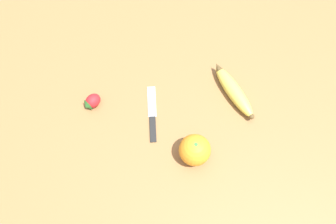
{
  "coord_description": "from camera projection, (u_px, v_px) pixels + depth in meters",
  "views": [
    {
      "loc": [
        0.06,
        0.46,
        0.8
      ],
      "look_at": [
        0.05,
        0.09,
        0.03
      ],
      "focal_mm": 35.0,
      "sensor_mm": 36.0,
      "label": 1
    }
  ],
  "objects": [
    {
      "name": "ground_plane",
      "position": [
        187.0,
        88.0,
        0.92
      ],
      "size": [
        3.0,
        3.0,
        0.0
      ],
      "primitive_type": "plane",
      "color": "olive"
    },
    {
      "name": "banana",
      "position": [
        233.0,
        91.0,
        0.89
      ],
      "size": [
        0.11,
        0.18,
        0.04
      ],
      "rotation": [
        0.0,
        0.0,
        5.17
      ],
      "color": "#DBCC4C",
      "rests_on": "ground_plane"
    },
    {
      "name": "strawberry",
      "position": [
        92.0,
        102.0,
        0.88
      ],
      "size": [
        0.06,
        0.06,
        0.04
      ],
      "rotation": [
        0.0,
        0.0,
        0.8
      ],
      "color": "red",
      "rests_on": "ground_plane"
    },
    {
      "name": "orange",
      "position": [
        195.0,
        150.0,
        0.8
      ],
      "size": [
        0.08,
        0.08,
        0.08
      ],
      "color": "orange",
      "rests_on": "ground_plane"
    },
    {
      "name": "paring_knife",
      "position": [
        152.0,
        115.0,
        0.88
      ],
      "size": [
        0.02,
        0.17,
        0.01
      ],
      "rotation": [
        0.0,
        0.0,
        3.17
      ],
      "color": "silver",
      "rests_on": "ground_plane"
    }
  ]
}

